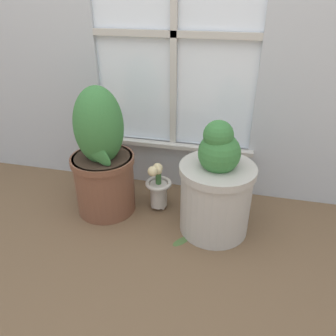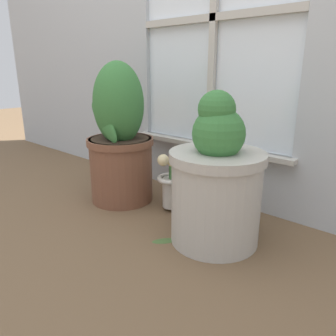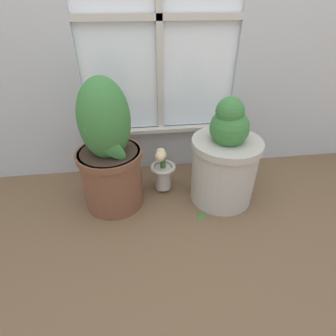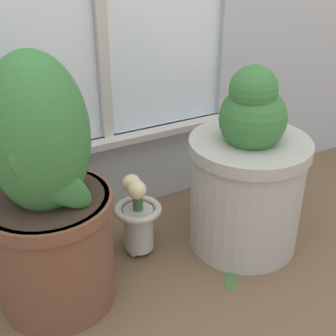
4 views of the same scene
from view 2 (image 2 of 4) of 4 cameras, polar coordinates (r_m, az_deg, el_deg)
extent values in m
plane|color=brown|center=(1.46, -8.05, -11.61)|extent=(10.00, 10.00, 0.00)
cube|color=#B2B7BC|center=(1.85, 7.25, -0.13)|extent=(0.92, 0.05, 0.31)
cube|color=white|center=(1.79, 8.52, 24.45)|extent=(0.92, 0.02, 1.25)
cube|color=#BCB7AD|center=(1.77, 7.98, 24.57)|extent=(0.04, 0.02, 1.25)
cube|color=#BCB7AD|center=(1.77, 7.98, 24.57)|extent=(0.92, 0.02, 0.04)
cube|color=#BCB7AD|center=(1.78, 6.59, 3.89)|extent=(0.98, 0.06, 0.02)
cylinder|color=brown|center=(1.78, -8.11, -0.24)|extent=(0.33, 0.33, 0.34)
cylinder|color=brown|center=(1.74, -8.33, 4.61)|extent=(0.35, 0.35, 0.03)
cylinder|color=#38281E|center=(1.74, -8.34, 5.00)|extent=(0.30, 0.30, 0.01)
ellipsoid|color=#387538|center=(1.71, -8.61, 11.00)|extent=(0.26, 0.26, 0.42)
ellipsoid|color=#387538|center=(1.66, -11.05, 7.88)|extent=(0.24, 0.03, 0.24)
cylinder|color=#B7B2A8|center=(1.35, 8.29, -5.12)|extent=(0.36, 0.36, 0.38)
cylinder|color=#B7B2A8|center=(1.30, 8.62, 1.96)|extent=(0.38, 0.38, 0.04)
cylinder|color=#38281E|center=(1.29, 8.64, 2.57)|extent=(0.33, 0.33, 0.01)
sphere|color=#387538|center=(1.27, 8.80, 5.92)|extent=(0.21, 0.21, 0.21)
sphere|color=#387538|center=(1.26, 8.49, 10.09)|extent=(0.14, 0.14, 0.14)
ellipsoid|color=#387538|center=(1.23, 10.75, 4.96)|extent=(0.05, 0.10, 0.14)
sphere|color=#BCB7AD|center=(1.72, 1.48, -6.52)|extent=(0.02, 0.02, 0.02)
sphere|color=#BCB7AD|center=(1.70, -0.49, -6.78)|extent=(0.02, 0.02, 0.02)
sphere|color=#BCB7AD|center=(1.66, 1.09, -7.35)|extent=(0.02, 0.02, 0.02)
cylinder|color=#BCB7AD|center=(1.66, 0.70, -4.28)|extent=(0.10, 0.10, 0.15)
torus|color=#BCB7AD|center=(1.63, 0.71, -1.86)|extent=(0.15, 0.15, 0.02)
cylinder|color=#386633|center=(1.62, 0.72, -0.49)|extent=(0.03, 0.03, 0.08)
sphere|color=beige|center=(1.61, 0.72, 0.94)|extent=(0.04, 0.04, 0.04)
sphere|color=beige|center=(1.63, 0.93, 1.30)|extent=(0.06, 0.06, 0.06)
sphere|color=beige|center=(1.59, -0.83, 1.37)|extent=(0.06, 0.06, 0.06)
ellipsoid|color=#476633|center=(1.41, -0.56, -12.44)|extent=(0.10, 0.11, 0.01)
camera|label=1|loc=(0.83, -91.77, 34.21)|focal=35.00mm
camera|label=3|loc=(1.21, -60.51, 25.15)|focal=28.00mm
camera|label=4|loc=(1.55, -51.34, 22.27)|focal=50.00mm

